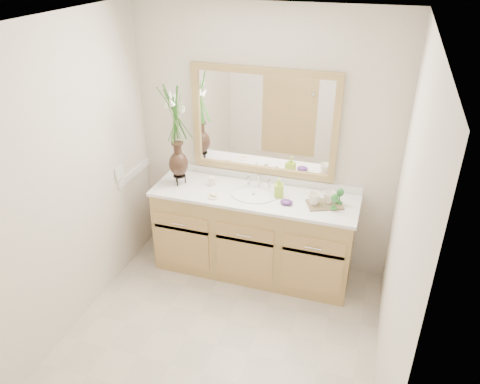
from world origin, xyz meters
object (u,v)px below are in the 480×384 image
(flower_vase, at_px, (176,125))
(soap_bottle, at_px, (279,188))
(tumbler, at_px, (212,181))
(tray, at_px, (324,204))

(flower_vase, distance_m, soap_bottle, 1.05)
(tumbler, distance_m, soap_bottle, 0.63)
(tumbler, bearing_deg, soap_bottle, -1.78)
(tumbler, bearing_deg, tray, -2.93)
(tumbler, xyz_separation_m, soap_bottle, (0.63, -0.02, 0.04))
(tumbler, xyz_separation_m, tray, (1.04, -0.05, -0.03))
(flower_vase, relative_size, tumbler, 10.43)
(flower_vase, distance_m, tray, 1.45)
(tumbler, distance_m, tray, 1.04)
(flower_vase, xyz_separation_m, tumbler, (0.30, 0.06, -0.53))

